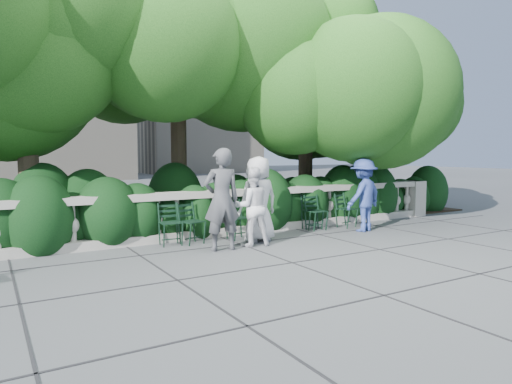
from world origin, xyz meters
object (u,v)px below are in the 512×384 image
chair_d (320,231)px  person_older_blue (364,195)px  chair_f (351,228)px  chair_b (242,240)px  chair_e (315,230)px  chair_c (197,245)px  person_casual_man (251,207)px  person_woman_grey (222,200)px  person_businessman (258,199)px  chair_a (173,247)px

chair_d → person_older_blue: bearing=-31.4°
chair_f → person_older_blue: size_ratio=0.50×
chair_b → chair_e: 2.08m
chair_c → chair_f: 4.02m
chair_c → chair_d: size_ratio=1.00×
chair_c → chair_b: bearing=-16.5°
chair_b → person_casual_man: person_casual_man is taller
chair_e → person_older_blue: 1.37m
chair_c → person_woman_grey: size_ratio=0.44×
person_casual_man → chair_c: bearing=-22.4°
chair_b → person_woman_grey: 1.40m
chair_c → person_older_blue: bearing=-22.4°
chair_e → person_businessman: bearing=-159.5°
person_woman_grey → person_businessman: bearing=-153.7°
chair_a → chair_f: bearing=2.7°
person_businessman → person_woman_grey: size_ratio=0.92×
person_businessman → person_older_blue: person_businessman is taller
chair_b → chair_c: 1.00m
chair_b → chair_e: same height
chair_a → person_businessman: 1.94m
person_businessman → person_older_blue: size_ratio=1.04×
chair_d → person_older_blue: person_older_blue is taller
person_casual_man → chair_d: bearing=-153.7°
chair_b → chair_f: size_ratio=1.00×
person_businessman → person_casual_man: person_businessman is taller
chair_c → person_casual_man: (0.90, -0.59, 0.77)m
chair_e → person_businessman: size_ratio=0.48×
chair_d → person_businessman: 2.07m
person_businessman → person_woman_grey: (-1.02, -0.37, 0.08)m
chair_a → chair_e: (3.54, 0.08, 0.00)m
chair_f → chair_c: bearing=165.0°
chair_f → person_older_blue: 0.96m
chair_b → chair_d: (2.08, 0.02, 0.00)m
chair_b → person_older_blue: size_ratio=0.50×
chair_b → chair_d: 2.08m
chair_a → person_businessman: person_businessman is taller
chair_d → chair_f: bearing=-2.7°
chair_b → chair_c: size_ratio=1.00×
person_casual_man → chair_a: bearing=-15.7°
chair_d → person_woman_grey: bearing=-167.5°
chair_c → person_businessman: (1.23, -0.32, 0.87)m
person_woman_grey → person_older_blue: (3.73, 0.18, -0.11)m
chair_c → person_woman_grey: person_woman_grey is taller
chair_d → chair_f: 0.94m
chair_d → person_casual_man: size_ratio=0.55×
person_businessman → chair_c: bearing=-14.1°
chair_a → chair_c: bearing=-6.8°
chair_a → person_older_blue: size_ratio=0.50×
person_businessman → person_woman_grey: person_woman_grey is taller
chair_c → person_older_blue: 4.05m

